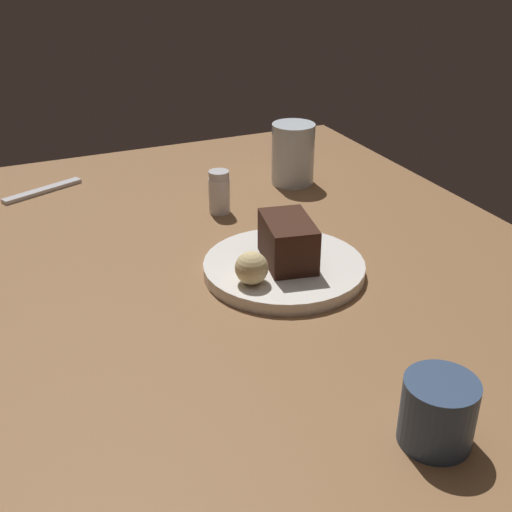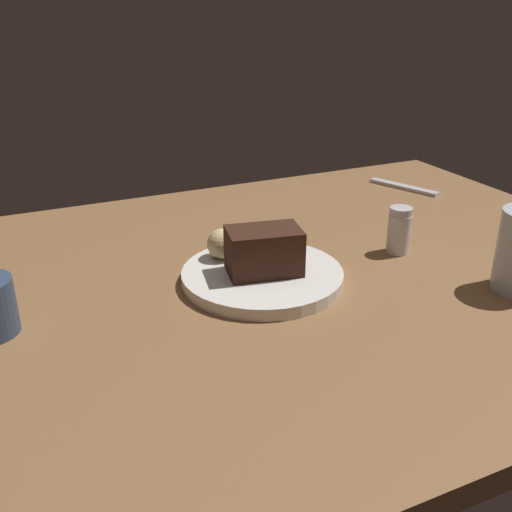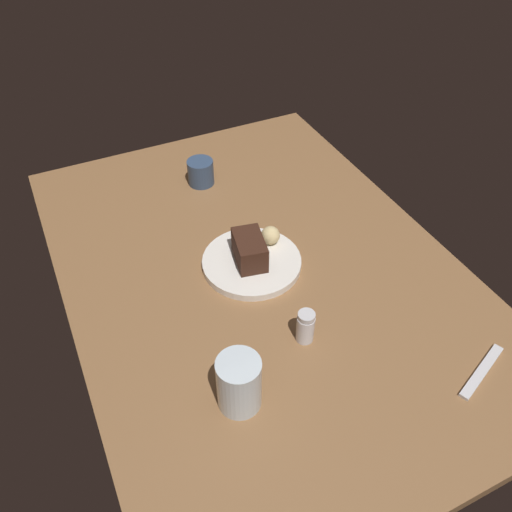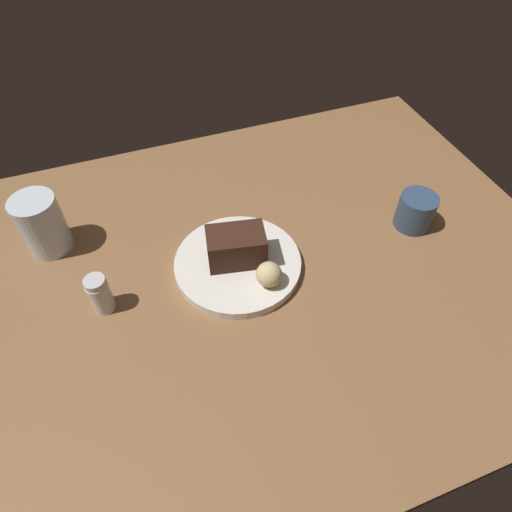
{
  "view_description": "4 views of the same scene",
  "coord_description": "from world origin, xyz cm",
  "px_view_note": "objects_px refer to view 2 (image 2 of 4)",
  "views": [
    {
      "loc": [
        72.27,
        -34.29,
        46.97
      ],
      "look_at": [
        3.19,
        -3.61,
        7.57
      ],
      "focal_mm": 45.81,
      "sensor_mm": 36.0,
      "label": 1
    },
    {
      "loc": [
        33.57,
        68.32,
        39.94
      ],
      "look_at": [
        1.06,
        -1.58,
        5.64
      ],
      "focal_mm": 41.96,
      "sensor_mm": 36.0,
      "label": 2
    },
    {
      "loc": [
        -76.03,
        37.28,
        85.48
      ],
      "look_at": [
        -2.03,
        1.98,
        9.0
      ],
      "focal_mm": 36.87,
      "sensor_mm": 36.0,
      "label": 3
    },
    {
      "loc": [
        -12.74,
        -46.53,
        63.89
      ],
      "look_at": [
        4.27,
        -0.33,
        6.73
      ],
      "focal_mm": 31.04,
      "sensor_mm": 36.0,
      "label": 4
    }
  ],
  "objects_px": {
    "bread_roll": "(222,244)",
    "chocolate_cake_slice": "(264,251)",
    "salt_shaker": "(399,230)",
    "dessert_plate": "(262,276)",
    "dessert_spoon": "(404,187)"
  },
  "relations": [
    {
      "from": "salt_shaker",
      "to": "dessert_spoon",
      "type": "bearing_deg",
      "value": -129.36
    },
    {
      "from": "dessert_plate",
      "to": "dessert_spoon",
      "type": "distance_m",
      "value": 0.52
    },
    {
      "from": "chocolate_cake_slice",
      "to": "salt_shaker",
      "type": "distance_m",
      "value": 0.23
    },
    {
      "from": "bread_roll",
      "to": "salt_shaker",
      "type": "xyz_separation_m",
      "value": [
        -0.27,
        0.06,
        -0.0
      ]
    },
    {
      "from": "dessert_spoon",
      "to": "dessert_plate",
      "type": "bearing_deg",
      "value": 98.32
    },
    {
      "from": "chocolate_cake_slice",
      "to": "bread_roll",
      "type": "xyz_separation_m",
      "value": [
        0.03,
        -0.07,
        -0.01
      ]
    },
    {
      "from": "bread_roll",
      "to": "salt_shaker",
      "type": "distance_m",
      "value": 0.27
    },
    {
      "from": "chocolate_cake_slice",
      "to": "dessert_spoon",
      "type": "xyz_separation_m",
      "value": [
        -0.44,
        -0.27,
        -0.05
      ]
    },
    {
      "from": "chocolate_cake_slice",
      "to": "bread_roll",
      "type": "relative_size",
      "value": 2.27
    },
    {
      "from": "bread_roll",
      "to": "dessert_spoon",
      "type": "relative_size",
      "value": 0.29
    },
    {
      "from": "dessert_plate",
      "to": "chocolate_cake_slice",
      "type": "relative_size",
      "value": 2.26
    },
    {
      "from": "bread_roll",
      "to": "dessert_spoon",
      "type": "xyz_separation_m",
      "value": [
        -0.48,
        -0.2,
        -0.04
      ]
    },
    {
      "from": "chocolate_cake_slice",
      "to": "bread_roll",
      "type": "distance_m",
      "value": 0.08
    },
    {
      "from": "bread_roll",
      "to": "chocolate_cake_slice",
      "type": "bearing_deg",
      "value": 116.04
    },
    {
      "from": "bread_roll",
      "to": "dessert_spoon",
      "type": "height_order",
      "value": "bread_roll"
    }
  ]
}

